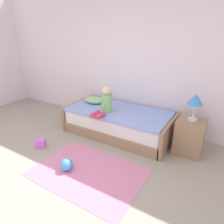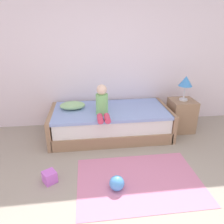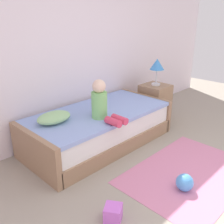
{
  "view_description": "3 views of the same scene",
  "coord_description": "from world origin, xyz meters",
  "px_view_note": "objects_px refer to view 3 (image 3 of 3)",
  "views": [
    {
      "loc": [
        1.77,
        -1.19,
        1.96
      ],
      "look_at": [
        -0.0,
        1.75,
        0.55
      ],
      "focal_mm": 32.44,
      "sensor_mm": 36.0,
      "label": 1
    },
    {
      "loc": [
        -0.4,
        -1.44,
        1.89
      ],
      "look_at": [
        -0.0,
        1.75,
        0.55
      ],
      "focal_mm": 33.89,
      "sensor_mm": 36.0,
      "label": 2
    },
    {
      "loc": [
        -2.24,
        -0.45,
        1.77
      ],
      "look_at": [
        -0.0,
        1.75,
        0.55
      ],
      "focal_mm": 41.24,
      "sensor_mm": 36.0,
      "label": 3
    }
  ],
  "objects_px": {
    "nightstand": "(155,102)",
    "toy_block": "(113,213)",
    "child_figure": "(102,103)",
    "pillow": "(54,117)",
    "toy_ball": "(185,182)",
    "bed": "(99,128)",
    "table_lamp": "(157,66)"
  },
  "relations": [
    {
      "from": "nightstand",
      "to": "toy_block",
      "type": "xyz_separation_m",
      "value": [
        -2.27,
        -1.2,
        -0.22
      ]
    },
    {
      "from": "toy_ball",
      "to": "toy_block",
      "type": "bearing_deg",
      "value": 164.19
    },
    {
      "from": "nightstand",
      "to": "toy_block",
      "type": "bearing_deg",
      "value": -152.22
    },
    {
      "from": "bed",
      "to": "toy_block",
      "type": "bearing_deg",
      "value": -128.16
    },
    {
      "from": "nightstand",
      "to": "toy_ball",
      "type": "height_order",
      "value": "nightstand"
    },
    {
      "from": "bed",
      "to": "child_figure",
      "type": "relative_size",
      "value": 4.14
    },
    {
      "from": "table_lamp",
      "to": "toy_block",
      "type": "xyz_separation_m",
      "value": [
        -2.27,
        -1.2,
        -0.86
      ]
    },
    {
      "from": "child_figure",
      "to": "toy_ball",
      "type": "distance_m",
      "value": 1.33
    },
    {
      "from": "table_lamp",
      "to": "bed",
      "type": "bearing_deg",
      "value": -179.03
    },
    {
      "from": "toy_ball",
      "to": "toy_block",
      "type": "distance_m",
      "value": 0.87
    },
    {
      "from": "bed",
      "to": "table_lamp",
      "type": "distance_m",
      "value": 1.52
    },
    {
      "from": "table_lamp",
      "to": "toy_ball",
      "type": "relative_size",
      "value": 2.42
    },
    {
      "from": "bed",
      "to": "child_figure",
      "type": "height_order",
      "value": "child_figure"
    },
    {
      "from": "toy_ball",
      "to": "toy_block",
      "type": "relative_size",
      "value": 1.21
    },
    {
      "from": "nightstand",
      "to": "table_lamp",
      "type": "bearing_deg",
      "value": 0.0
    },
    {
      "from": "pillow",
      "to": "toy_block",
      "type": "height_order",
      "value": "pillow"
    },
    {
      "from": "child_figure",
      "to": "pillow",
      "type": "relative_size",
      "value": 1.16
    },
    {
      "from": "bed",
      "to": "child_figure",
      "type": "bearing_deg",
      "value": -124.63
    },
    {
      "from": "child_figure",
      "to": "toy_block",
      "type": "bearing_deg",
      "value": -128.97
    },
    {
      "from": "pillow",
      "to": "toy_block",
      "type": "xyz_separation_m",
      "value": [
        -0.26,
        -1.27,
        -0.49
      ]
    },
    {
      "from": "toy_ball",
      "to": "toy_block",
      "type": "height_order",
      "value": "toy_ball"
    },
    {
      "from": "pillow",
      "to": "table_lamp",
      "type": "bearing_deg",
      "value": -2.2
    },
    {
      "from": "child_figure",
      "to": "toy_block",
      "type": "relative_size",
      "value": 3.32
    },
    {
      "from": "bed",
      "to": "table_lamp",
      "type": "xyz_separation_m",
      "value": [
        1.35,
        0.02,
        0.69
      ]
    },
    {
      "from": "nightstand",
      "to": "toy_ball",
      "type": "bearing_deg",
      "value": -135.01
    },
    {
      "from": "bed",
      "to": "nightstand",
      "type": "height_order",
      "value": "nightstand"
    },
    {
      "from": "pillow",
      "to": "toy_block",
      "type": "relative_size",
      "value": 2.86
    },
    {
      "from": "child_figure",
      "to": "toy_block",
      "type": "distance_m",
      "value": 1.37
    },
    {
      "from": "bed",
      "to": "pillow",
      "type": "height_order",
      "value": "pillow"
    },
    {
      "from": "nightstand",
      "to": "toy_block",
      "type": "height_order",
      "value": "nightstand"
    },
    {
      "from": "nightstand",
      "to": "child_figure",
      "type": "distance_m",
      "value": 1.58
    },
    {
      "from": "toy_ball",
      "to": "toy_block",
      "type": "xyz_separation_m",
      "value": [
        -0.84,
        0.24,
        -0.02
      ]
    }
  ]
}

